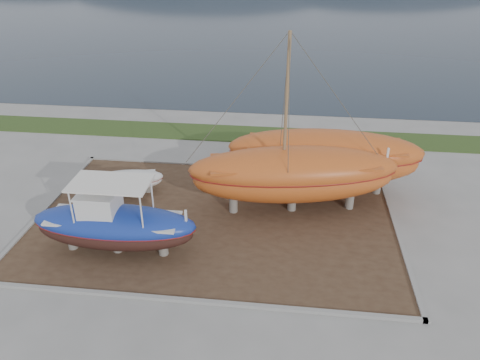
% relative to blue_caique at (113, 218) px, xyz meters
% --- Properties ---
extents(ground, '(140.00, 140.00, 0.00)m').
position_rel_blue_caique_xyz_m(ground, '(4.00, -0.78, -1.86)').
color(ground, gray).
rests_on(ground, ground).
extents(dirt_patch, '(18.00, 12.00, 0.06)m').
position_rel_blue_caique_xyz_m(dirt_patch, '(4.00, 3.22, -1.83)').
color(dirt_patch, '#422D1E').
rests_on(dirt_patch, ground).
extents(curb_frame, '(18.60, 12.60, 0.15)m').
position_rel_blue_caique_xyz_m(curb_frame, '(4.00, 3.22, -1.79)').
color(curb_frame, gray).
rests_on(curb_frame, ground).
extents(grass_strip, '(44.00, 3.00, 0.08)m').
position_rel_blue_caique_xyz_m(grass_strip, '(4.00, 14.72, -1.82)').
color(grass_strip, '#284219').
rests_on(grass_strip, ground).
extents(sea, '(260.00, 100.00, 0.04)m').
position_rel_blue_caique_xyz_m(sea, '(4.00, 69.22, -1.86)').
color(sea, '#192632').
rests_on(sea, ground).
extents(blue_caique, '(7.49, 2.39, 3.60)m').
position_rel_blue_caique_xyz_m(blue_caique, '(0.00, 0.00, 0.00)').
color(blue_caique, '#183399').
rests_on(blue_caique, dirt_patch).
extents(white_dinghy, '(4.40, 2.59, 1.24)m').
position_rel_blue_caique_xyz_m(white_dinghy, '(-1.37, 5.31, -1.18)').
color(white_dinghy, silver).
rests_on(white_dinghy, dirt_patch).
extents(orange_sailboat, '(11.10, 5.00, 9.22)m').
position_rel_blue_caique_xyz_m(orange_sailboat, '(7.89, 4.58, 2.81)').
color(orange_sailboat, '#B8511C').
rests_on(orange_sailboat, dirt_patch).
extents(orange_bare_hull, '(10.70, 3.42, 3.49)m').
position_rel_blue_caique_xyz_m(orange_bare_hull, '(9.53, 6.90, -0.06)').
color(orange_bare_hull, '#B8511C').
rests_on(orange_bare_hull, dirt_patch).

